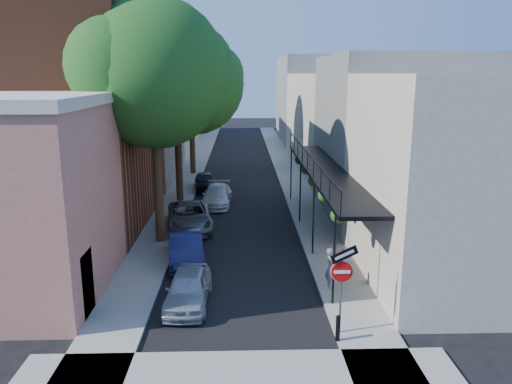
{
  "coord_description": "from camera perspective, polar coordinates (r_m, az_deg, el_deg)",
  "views": [
    {
      "loc": [
        0.11,
        -13.08,
        7.99
      ],
      "look_at": [
        0.78,
        8.76,
        2.8
      ],
      "focal_mm": 35.0,
      "sensor_mm": 36.0,
      "label": 1
    }
  ],
  "objects": [
    {
      "name": "bollard",
      "position": [
        15.76,
        9.34,
        -15.11
      ],
      "size": [
        0.14,
        0.14,
        0.8
      ],
      "primitive_type": "cylinder",
      "color": "black",
      "rests_on": "sidewalk_right"
    },
    {
      "name": "buildings_left",
      "position": [
        43.0,
        -14.57,
        8.87
      ],
      "size": [
        10.1,
        59.1,
        12.0
      ],
      "color": "tan",
      "rests_on": "ground"
    },
    {
      "name": "buildings_right",
      "position": [
        43.63,
        10.11,
        8.46
      ],
      "size": [
        9.8,
        55.0,
        10.0
      ],
      "color": "beige",
      "rests_on": "ground"
    },
    {
      "name": "parked_car_c",
      "position": [
        26.44,
        -7.58,
        -2.81
      ],
      "size": [
        2.87,
        5.14,
        1.36
      ],
      "primitive_type": "imported",
      "rotation": [
        0.0,
        0.0,
        0.13
      ],
      "color": "slate",
      "rests_on": "ground"
    },
    {
      "name": "oak_far",
      "position": [
        40.5,
        -6.86,
        13.65
      ],
      "size": [
        7.7,
        7.0,
        11.9
      ],
      "color": "#352015",
      "rests_on": "ground"
    },
    {
      "name": "sign_post",
      "position": [
        15.56,
        9.81,
        -9.34
      ],
      "size": [
        0.89,
        0.17,
        2.99
      ],
      "color": "#595B60",
      "rests_on": "ground"
    },
    {
      "name": "sidewalk_cross",
      "position": [
        14.45,
        -2.03,
        -19.93
      ],
      "size": [
        12.0,
        2.0,
        0.12
      ],
      "primitive_type": "cube",
      "color": "gray",
      "rests_on": "ground"
    },
    {
      "name": "road_surface",
      "position": [
        43.81,
        -1.87,
        2.85
      ],
      "size": [
        6.0,
        64.0,
        0.01
      ],
      "primitive_type": "cube",
      "color": "black",
      "rests_on": "ground"
    },
    {
      "name": "parked_car_e",
      "position": [
        35.23,
        -5.82,
        1.21
      ],
      "size": [
        1.83,
        3.76,
        1.24
      ],
      "primitive_type": "imported",
      "rotation": [
        0.0,
        0.0,
        0.1
      ],
      "color": "black",
      "rests_on": "ground"
    },
    {
      "name": "pedestrian",
      "position": [
        19.1,
        8.52,
        -8.57
      ],
      "size": [
        0.41,
        0.6,
        1.56
      ],
      "primitive_type": "imported",
      "rotation": [
        0.0,
        0.0,
        1.64
      ],
      "color": "slate",
      "rests_on": "sidewalk_right"
    },
    {
      "name": "sidewalk_right",
      "position": [
        43.97,
        3.35,
        2.95
      ],
      "size": [
        2.0,
        64.0,
        0.12
      ],
      "primitive_type": "cube",
      "color": "gray",
      "rests_on": "ground"
    },
    {
      "name": "oak_mid",
      "position": [
        31.52,
        -8.36,
        11.52
      ],
      "size": [
        6.6,
        6.0,
        10.2
      ],
      "color": "#352015",
      "rests_on": "ground"
    },
    {
      "name": "parked_car_a",
      "position": [
        18.04,
        -7.75,
        -10.87
      ],
      "size": [
        1.57,
        3.68,
        1.24
      ],
      "primitive_type": "imported",
      "rotation": [
        0.0,
        0.0,
        -0.03
      ],
      "color": "#9FA7B0",
      "rests_on": "ground"
    },
    {
      "name": "oak_near",
      "position": [
        23.6,
        -10.5,
        12.87
      ],
      "size": [
        7.48,
        6.8,
        11.42
      ],
      "color": "#352015",
      "rests_on": "ground"
    },
    {
      "name": "sidewalk_left",
      "position": [
        43.99,
        -7.1,
        2.87
      ],
      "size": [
        2.0,
        64.0,
        0.12
      ],
      "primitive_type": "cube",
      "color": "gray",
      "rests_on": "ground"
    },
    {
      "name": "parked_car_b",
      "position": [
        21.9,
        -8.04,
        -6.31
      ],
      "size": [
        1.94,
        4.19,
        1.33
      ],
      "primitive_type": "imported",
      "rotation": [
        0.0,
        0.0,
        0.14
      ],
      "color": "#141640",
      "rests_on": "ground"
    },
    {
      "name": "ground",
      "position": [
        15.32,
        -2.02,
        -18.07
      ],
      "size": [
        160.0,
        160.0,
        0.0
      ],
      "primitive_type": "plane",
      "color": "black",
      "rests_on": "ground"
    },
    {
      "name": "parked_car_d",
      "position": [
        31.05,
        -4.5,
        -0.42
      ],
      "size": [
        1.88,
        4.3,
        1.23
      ],
      "primitive_type": "imported",
      "rotation": [
        0.0,
        0.0,
        -0.04
      ],
      "color": "silver",
      "rests_on": "ground"
    }
  ]
}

